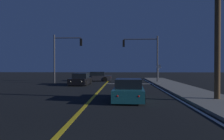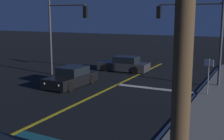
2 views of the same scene
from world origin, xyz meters
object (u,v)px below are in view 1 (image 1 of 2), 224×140
at_px(car_parked_curb_charcoal, 96,77).
at_px(car_distant_tail_teal, 129,91).
at_px(traffic_signal_near_right, 145,51).
at_px(car_side_waiting_black, 80,80).
at_px(street_sign_corner, 159,71).
at_px(utility_pole_right, 218,17).
at_px(traffic_signal_far_left, 64,51).

height_order(car_parked_curb_charcoal, car_distant_tail_teal, same).
bearing_deg(traffic_signal_near_right, car_side_waiting_black, 27.88).
relative_size(car_distant_tail_teal, street_sign_corner, 1.90).
distance_m(utility_pole_right, street_sign_corner, 13.60).
height_order(car_parked_curb_charcoal, traffic_signal_far_left, traffic_signal_far_left).
bearing_deg(street_sign_corner, utility_pole_right, -83.89).
bearing_deg(car_distant_tail_teal, traffic_signal_far_left, 120.97).
bearing_deg(car_parked_curb_charcoal, car_side_waiting_black, 169.93).
xyz_separation_m(car_side_waiting_black, traffic_signal_far_left, (-2.58, 2.69, 3.46)).
height_order(car_parked_curb_charcoal, utility_pole_right, utility_pole_right).
bearing_deg(traffic_signal_far_left, street_sign_corner, -6.86).
relative_size(traffic_signal_far_left, utility_pole_right, 0.62).
bearing_deg(traffic_signal_near_right, street_sign_corner, 115.38).
distance_m(car_parked_curb_charcoal, traffic_signal_far_left, 6.48).
xyz_separation_m(traffic_signal_near_right, street_sign_corner, (1.33, -2.80, -2.50)).
distance_m(car_side_waiting_black, traffic_signal_near_right, 9.43).
bearing_deg(traffic_signal_near_right, utility_pole_right, 99.75).
xyz_separation_m(car_parked_curb_charcoal, street_sign_corner, (8.03, -5.52, 1.00)).
bearing_deg(utility_pole_right, car_side_waiting_black, 131.62).
bearing_deg(utility_pole_right, traffic_signal_near_right, 99.75).
bearing_deg(car_distant_tail_teal, car_parked_curb_charcoal, 105.17).
bearing_deg(car_distant_tail_teal, utility_pole_right, 0.72).
height_order(traffic_signal_near_right, traffic_signal_far_left, traffic_signal_far_left).
bearing_deg(utility_pole_right, car_parked_curb_charcoal, 116.89).
relative_size(car_parked_curb_charcoal, utility_pole_right, 0.46).
bearing_deg(traffic_signal_near_right, car_parked_curb_charcoal, -22.10).
distance_m(car_side_waiting_black, traffic_signal_far_left, 5.08).
bearing_deg(car_distant_tail_teal, street_sign_corner, 75.67).
relative_size(car_parked_curb_charcoal, street_sign_corner, 1.93).
bearing_deg(traffic_signal_far_left, utility_pole_right, -47.97).
bearing_deg(street_sign_corner, traffic_signal_near_right, 115.38).
bearing_deg(street_sign_corner, traffic_signal_far_left, 173.14).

